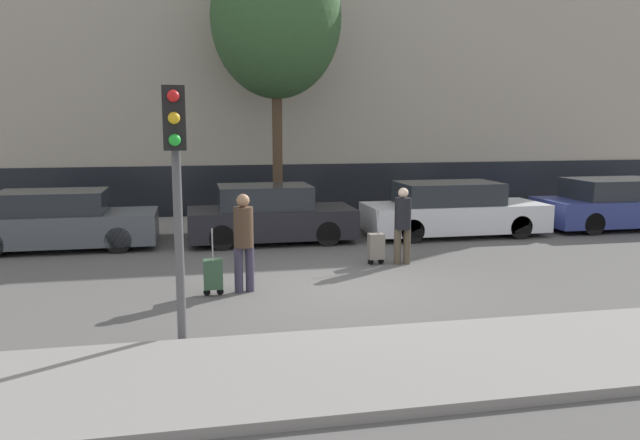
{
  "coord_description": "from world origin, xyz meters",
  "views": [
    {
      "loc": [
        -2.53,
        -10.51,
        2.92
      ],
      "look_at": [
        0.03,
        1.8,
        0.95
      ],
      "focal_mm": 35.0,
      "sensor_mm": 36.0,
      "label": 1
    }
  ],
  "objects_px": {
    "trolley_left": "(213,274)",
    "parked_car_1": "(270,216)",
    "pedestrian_right": "(403,221)",
    "bare_tree_near_crossing": "(276,18)",
    "pedestrian_left": "(244,237)",
    "parked_car_2": "(453,211)",
    "trolley_right": "(376,246)",
    "traffic_light": "(176,162)",
    "parked_car_0": "(59,222)",
    "parked_car_3": "(619,205)"
  },
  "relations": [
    {
      "from": "parked_car_3",
      "to": "bare_tree_near_crossing",
      "type": "xyz_separation_m",
      "value": [
        -9.21,
        2.51,
        5.1
      ]
    },
    {
      "from": "parked_car_2",
      "to": "traffic_light",
      "type": "xyz_separation_m",
      "value": [
        -6.82,
        -6.84,
        1.76
      ]
    },
    {
      "from": "pedestrian_left",
      "to": "parked_car_3",
      "type": "bearing_deg",
      "value": 11.23
    },
    {
      "from": "parked_car_2",
      "to": "pedestrian_right",
      "type": "height_order",
      "value": "pedestrian_right"
    },
    {
      "from": "bare_tree_near_crossing",
      "to": "pedestrian_left",
      "type": "bearing_deg",
      "value": -102.63
    },
    {
      "from": "parked_car_0",
      "to": "pedestrian_right",
      "type": "xyz_separation_m",
      "value": [
        7.28,
        -3.13,
        0.26
      ]
    },
    {
      "from": "parked_car_0",
      "to": "parked_car_1",
      "type": "distance_m",
      "value": 4.89
    },
    {
      "from": "trolley_left",
      "to": "pedestrian_right",
      "type": "height_order",
      "value": "pedestrian_right"
    },
    {
      "from": "bare_tree_near_crossing",
      "to": "parked_car_0",
      "type": "bearing_deg",
      "value": -156.14
    },
    {
      "from": "parked_car_1",
      "to": "trolley_left",
      "type": "distance_m",
      "value": 4.85
    },
    {
      "from": "parked_car_2",
      "to": "parked_car_3",
      "type": "distance_m",
      "value": 5.01
    },
    {
      "from": "pedestrian_right",
      "to": "traffic_light",
      "type": "relative_size",
      "value": 0.47
    },
    {
      "from": "parked_car_3",
      "to": "traffic_light",
      "type": "height_order",
      "value": "traffic_light"
    },
    {
      "from": "parked_car_0",
      "to": "traffic_light",
      "type": "xyz_separation_m",
      "value": [
        2.84,
        -7.08,
        1.78
      ]
    },
    {
      "from": "pedestrian_right",
      "to": "bare_tree_near_crossing",
      "type": "xyz_separation_m",
      "value": [
        -1.83,
        5.54,
        4.85
      ]
    },
    {
      "from": "traffic_light",
      "to": "parked_car_3",
      "type": "bearing_deg",
      "value": 30.56
    },
    {
      "from": "pedestrian_left",
      "to": "pedestrian_right",
      "type": "height_order",
      "value": "pedestrian_left"
    },
    {
      "from": "pedestrian_left",
      "to": "traffic_light",
      "type": "height_order",
      "value": "traffic_light"
    },
    {
      "from": "pedestrian_left",
      "to": "trolley_left",
      "type": "distance_m",
      "value": 0.82
    },
    {
      "from": "parked_car_2",
      "to": "trolley_right",
      "type": "bearing_deg",
      "value": -136.0
    },
    {
      "from": "pedestrian_right",
      "to": "parked_car_1",
      "type": "bearing_deg",
      "value": 136.59
    },
    {
      "from": "parked_car_0",
      "to": "parked_car_1",
      "type": "xyz_separation_m",
      "value": [
        4.89,
        -0.15,
        0.02
      ]
    },
    {
      "from": "parked_car_0",
      "to": "parked_car_3",
      "type": "height_order",
      "value": "parked_car_3"
    },
    {
      "from": "parked_car_0",
      "to": "pedestrian_right",
      "type": "bearing_deg",
      "value": -23.22
    },
    {
      "from": "trolley_left",
      "to": "pedestrian_right",
      "type": "relative_size",
      "value": 0.73
    },
    {
      "from": "parked_car_3",
      "to": "pedestrian_left",
      "type": "xyz_separation_m",
      "value": [
        -10.79,
        -4.54,
        0.33
      ]
    },
    {
      "from": "parked_car_0",
      "to": "parked_car_1",
      "type": "bearing_deg",
      "value": -1.81
    },
    {
      "from": "pedestrian_left",
      "to": "pedestrian_right",
      "type": "relative_size",
      "value": 1.08
    },
    {
      "from": "pedestrian_right",
      "to": "bare_tree_near_crossing",
      "type": "relative_size",
      "value": 0.2
    },
    {
      "from": "pedestrian_right",
      "to": "traffic_light",
      "type": "bearing_deg",
      "value": -130.66
    },
    {
      "from": "parked_car_3",
      "to": "pedestrian_left",
      "type": "relative_size",
      "value": 2.66
    },
    {
      "from": "pedestrian_left",
      "to": "traffic_light",
      "type": "relative_size",
      "value": 0.51
    },
    {
      "from": "parked_car_1",
      "to": "pedestrian_right",
      "type": "relative_size",
      "value": 2.53
    },
    {
      "from": "parked_car_3",
      "to": "trolley_left",
      "type": "height_order",
      "value": "parked_car_3"
    },
    {
      "from": "parked_car_2",
      "to": "trolley_right",
      "type": "distance_m",
      "value": 4.07
    },
    {
      "from": "traffic_light",
      "to": "parked_car_1",
      "type": "bearing_deg",
      "value": 73.52
    },
    {
      "from": "pedestrian_right",
      "to": "trolley_left",
      "type": "bearing_deg",
      "value": -149.96
    },
    {
      "from": "parked_car_1",
      "to": "traffic_light",
      "type": "relative_size",
      "value": 1.2
    },
    {
      "from": "parked_car_3",
      "to": "trolley_right",
      "type": "distance_m",
      "value": 8.47
    },
    {
      "from": "parked_car_2",
      "to": "trolley_left",
      "type": "height_order",
      "value": "parked_car_2"
    },
    {
      "from": "parked_car_1",
      "to": "parked_car_2",
      "type": "distance_m",
      "value": 4.77
    },
    {
      "from": "parked_car_1",
      "to": "trolley_right",
      "type": "relative_size",
      "value": 3.4
    },
    {
      "from": "trolley_right",
      "to": "traffic_light",
      "type": "xyz_separation_m",
      "value": [
        -3.9,
        -4.02,
        2.04
      ]
    },
    {
      "from": "trolley_left",
      "to": "parked_car_1",
      "type": "bearing_deg",
      "value": 71.37
    },
    {
      "from": "pedestrian_right",
      "to": "trolley_right",
      "type": "height_order",
      "value": "pedestrian_right"
    },
    {
      "from": "traffic_light",
      "to": "parked_car_2",
      "type": "bearing_deg",
      "value": 45.1
    },
    {
      "from": "trolley_left",
      "to": "pedestrian_right",
      "type": "xyz_separation_m",
      "value": [
        3.94,
        1.62,
        0.53
      ]
    },
    {
      "from": "pedestrian_right",
      "to": "parked_car_2",
      "type": "bearing_deg",
      "value": 58.32
    },
    {
      "from": "parked_car_2",
      "to": "parked_car_0",
      "type": "bearing_deg",
      "value": 178.63
    },
    {
      "from": "pedestrian_left",
      "to": "parked_car_2",
      "type": "bearing_deg",
      "value": 25.68
    }
  ]
}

